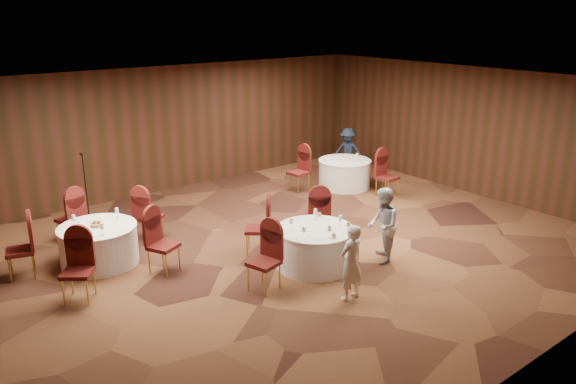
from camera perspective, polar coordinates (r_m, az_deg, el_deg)
ground at (r=11.19m, az=-0.17°, el=-5.81°), size 12.00×12.00×0.00m
room_shell at (r=10.55m, az=-0.18°, el=3.99°), size 12.00×12.00×12.00m
table_main at (r=10.36m, az=2.75°, el=-5.60°), size 1.44×1.44×0.74m
table_left at (r=11.02m, az=-18.66°, el=-5.09°), size 1.43×1.43×0.74m
table_right at (r=15.01m, az=5.75°, el=1.90°), size 1.39×1.39×0.74m
chairs_main at (r=10.60m, az=-0.70°, el=-4.29°), size 2.85×1.99×1.00m
chairs_left at (r=10.96m, az=-18.79°, el=-4.53°), size 3.18×3.20×1.00m
chairs_right at (r=14.44m, az=5.53°, el=1.76°), size 2.04×2.29×1.00m
tabletop_main at (r=10.20m, az=3.66°, el=-3.16°), size 1.11×1.11×0.22m
tabletop_left at (r=10.86m, az=-18.84°, el=-2.92°), size 0.84×0.82×0.22m
tabletop_right at (r=14.79m, az=7.02°, el=3.70°), size 0.08×0.08×0.22m
mic_stand at (r=13.54m, az=-19.74°, el=-0.68°), size 0.24×0.24×1.49m
woman_a at (r=9.16m, az=6.41°, el=-7.13°), size 0.49×0.34×1.29m
woman_b at (r=10.57m, az=9.60°, el=-3.35°), size 0.87×0.88×1.43m
man_c at (r=16.09m, az=6.10°, el=4.10°), size 0.84×1.01×1.35m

